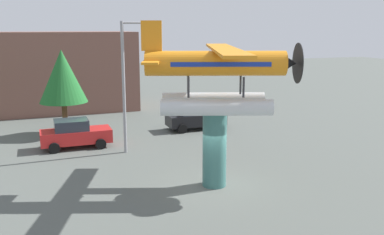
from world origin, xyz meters
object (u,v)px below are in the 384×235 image
at_px(floatplane_monument, 218,74).
at_px(storefront_building, 59,72).
at_px(display_pedestal, 215,149).
at_px(tree_east, 62,76).
at_px(car_mid_red, 75,134).
at_px(car_far_black, 195,117).
at_px(streetlight_primary, 127,78).

xyz_separation_m(floatplane_monument, storefront_building, (-5.60, 22.04, -1.77)).
distance_m(display_pedestal, tree_east, 14.11).
height_order(car_mid_red, tree_east, tree_east).
relative_size(car_far_black, streetlight_primary, 0.55).
relative_size(floatplane_monument, storefront_building, 0.78).
height_order(display_pedestal, floatplane_monument, floatplane_monument).
bearing_deg(car_mid_red, tree_east, 94.58).
bearing_deg(tree_east, car_mid_red, -85.42).
xyz_separation_m(display_pedestal, car_mid_red, (-5.46, 8.91, -0.89)).
relative_size(car_mid_red, car_far_black, 1.00).
bearing_deg(floatplane_monument, car_far_black, 93.54).
height_order(display_pedestal, car_mid_red, display_pedestal).
bearing_deg(display_pedestal, car_mid_red, 121.50).
height_order(display_pedestal, storefront_building, storefront_building).
bearing_deg(display_pedestal, tree_east, 114.43).
xyz_separation_m(display_pedestal, floatplane_monument, (0.12, -0.04, 3.44)).
relative_size(streetlight_primary, tree_east, 1.31).
distance_m(display_pedestal, car_mid_red, 10.49).
relative_size(floatplane_monument, car_mid_red, 2.43).
distance_m(car_far_black, streetlight_primary, 7.90).
bearing_deg(streetlight_primary, display_pedestal, -69.39).
relative_size(car_mid_red, tree_east, 0.72).
relative_size(car_far_black, tree_east, 0.72).
bearing_deg(floatplane_monument, tree_east, 133.85).
height_order(car_far_black, tree_east, tree_east).
relative_size(display_pedestal, storefront_building, 0.27).
bearing_deg(tree_east, storefront_building, 88.22).
bearing_deg(streetlight_primary, car_mid_red, 144.24).
distance_m(car_mid_red, streetlight_primary, 5.03).
distance_m(streetlight_primary, tree_east, 6.68).
height_order(display_pedestal, car_far_black, display_pedestal).
xyz_separation_m(display_pedestal, storefront_building, (-5.47, 22.00, 1.67)).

